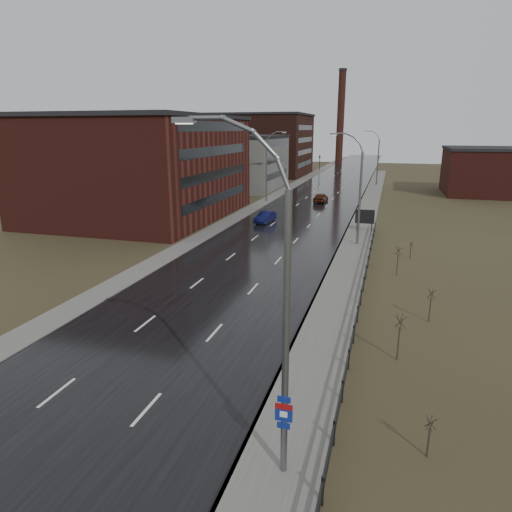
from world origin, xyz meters
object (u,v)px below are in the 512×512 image
Objects in this scene: car_near at (265,217)px; car_far at (321,198)px; streetlight_main at (276,313)px; billboard at (365,217)px.

car_far is (4.32, 18.76, 0.07)m from car_near.
car_near is 0.95× the size of car_far.
streetlight_main is 44.63m from car_near.
car_far is at bearing 111.57° from billboard.
streetlight_main is 40.85m from billboard.
billboard is 22.40m from car_far.
streetlight_main reaches higher than car_near.
streetlight_main reaches higher than car_far.
billboard is 0.62× the size of car_near.
billboard reaches higher than car_far.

